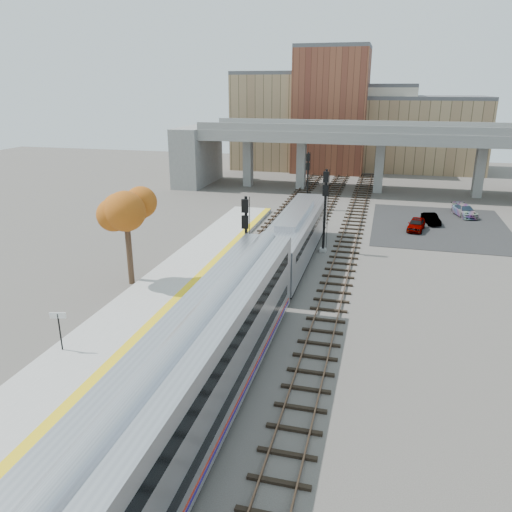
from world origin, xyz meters
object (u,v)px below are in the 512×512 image
at_px(car_b, 431,219).
at_px(car_c, 465,211).
at_px(signal_mast_mid, 325,211).
at_px(signal_mast_far, 307,181).
at_px(car_a, 416,224).
at_px(signal_mast_near, 246,247).
at_px(locomotive, 295,236).
at_px(coach, 200,371).
at_px(tree, 126,214).

distance_m(car_b, car_c, 6.00).
xyz_separation_m(signal_mast_mid, car_c, (14.08, 16.98, -3.10)).
bearing_deg(car_b, signal_mast_far, 149.88).
height_order(car_a, car_c, car_a).
xyz_separation_m(signal_mast_mid, signal_mast_far, (-4.10, 16.25, -0.44)).
bearing_deg(signal_mast_near, signal_mast_mid, 69.82).
bearing_deg(car_a, car_b, 71.42).
distance_m(locomotive, coach, 22.61).
bearing_deg(coach, signal_mast_near, 98.15).
height_order(signal_mast_far, tree, tree).
bearing_deg(locomotive, car_c, 51.46).
bearing_deg(signal_mast_near, car_a, 58.56).
height_order(coach, tree, tree).
distance_m(signal_mast_mid, tree, 17.40).
bearing_deg(car_a, car_c, 63.25).
relative_size(coach, car_a, 6.54).
relative_size(signal_mast_mid, car_b, 2.19).
distance_m(coach, car_a, 36.77).
bearing_deg(car_c, car_b, -148.00).
relative_size(locomotive, car_b, 5.58).
height_order(tree, car_a, tree).
height_order(signal_mast_near, signal_mast_far, signal_mast_near).
bearing_deg(locomotive, signal_mast_near, -104.80).
distance_m(signal_mast_mid, car_c, 22.28).
bearing_deg(car_b, car_a, -133.54).
bearing_deg(tree, car_a, 43.79).
bearing_deg(tree, signal_mast_mid, 40.75).
height_order(signal_mast_far, car_c, signal_mast_far).
relative_size(locomotive, car_a, 4.98).
distance_m(locomotive, signal_mast_far, 19.59).
height_order(signal_mast_far, car_a, signal_mast_far).
bearing_deg(locomotive, car_a, 50.27).
distance_m(car_a, car_c, 9.46).
relative_size(signal_mast_mid, signal_mast_far, 1.09).
xyz_separation_m(locomotive, coach, (-0.00, -22.61, 0.52)).
bearing_deg(car_a, signal_mast_mid, -122.32).
bearing_deg(coach, locomotive, 90.00).
bearing_deg(signal_mast_far, car_c, 2.32).
relative_size(tree, car_a, 1.91).
bearing_deg(signal_mast_mid, coach, -94.43).
relative_size(signal_mast_near, tree, 0.98).
bearing_deg(coach, signal_mast_far, 92.86).
relative_size(coach, tree, 3.42).
relative_size(signal_mast_mid, car_a, 1.96).
height_order(locomotive, signal_mast_far, signal_mast_far).
distance_m(locomotive, car_a, 16.43).
bearing_deg(car_c, signal_mast_far, 165.56).
distance_m(signal_mast_near, signal_mast_far, 27.40).
distance_m(coach, signal_mast_far, 42.11).
xyz_separation_m(coach, car_c, (16.08, 42.79, -2.11)).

